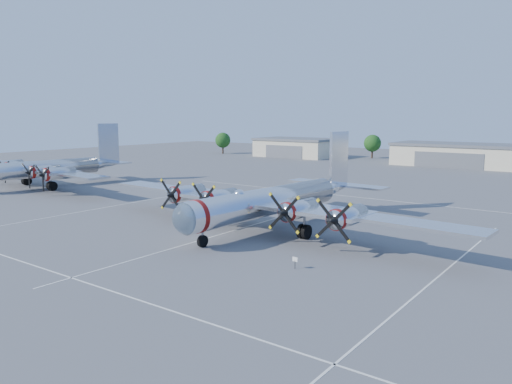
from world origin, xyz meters
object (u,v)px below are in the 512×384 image
Objects in this scene: hangar_west at (297,147)px; hangar_center at (457,155)px; tree_far_west at (223,140)px; info_placard at (295,261)px; tree_west at (372,143)px; bomber_west at (49,187)px; main_bomber_b29 at (274,228)px.

hangar_center is at bearing -0.00° from hangar_west.
tree_far_west reaches higher than hangar_west.
hangar_center is at bearing 103.29° from info_placard.
tree_west is (45.00, 12.00, 0.00)m from tree_far_west.
bomber_west is (-20.79, -86.19, -4.22)m from tree_west.
tree_west is (20.00, 8.04, 1.51)m from hangar_west.
hangar_center is at bearing 65.26° from bomber_west.
hangar_center reaches higher than main_bomber_b29.
info_placard is (82.25, -88.11, -3.55)m from tree_far_west.
tree_far_west is at bearing 138.74° from info_placard.
hangar_west is 0.50× the size of main_bomber_b29.
tree_far_west is at bearing -176.76° from hangar_center.
tree_far_west reaches higher than hangar_center.
hangar_west reaches higher than info_placard.
tree_far_west reaches higher than main_bomber_b29.
hangar_center is at bearing 3.24° from tree_far_west.
hangar_west reaches higher than bomber_west.
info_placard is at bearing -69.59° from tree_west.
hangar_west is 21.61m from tree_west.
tree_west is at bearing 14.93° from tree_far_west.
info_placard is at bearing -82.42° from hangar_center.
info_placard is (12.25, -92.07, -2.04)m from hangar_center.
hangar_west is 25.36m from tree_far_west.
tree_west reaches higher than bomber_west.
info_placard is at bearing -45.30° from main_bomber_b29.
info_placard is at bearing -46.97° from tree_far_west.
tree_far_west and tree_west have the same top height.
hangar_center is 90.62m from bomber_west.
main_bomber_b29 is 1.13× the size of bomber_west.
main_bomber_b29 is at bearing -72.77° from tree_west.
hangar_west is 78.20m from bomber_west.
bomber_west is at bearing -120.37° from hangar_center.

